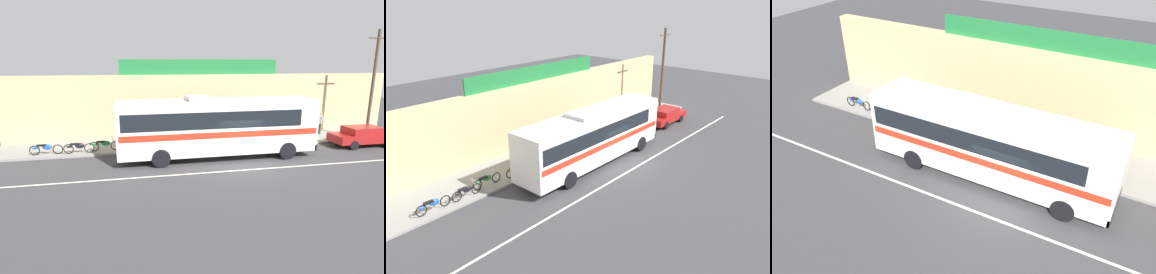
# 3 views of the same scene
# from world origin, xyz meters

# --- Properties ---
(ground_plane) EXTENTS (70.00, 70.00, 0.00)m
(ground_plane) POSITION_xyz_m (0.00, 0.00, 0.00)
(ground_plane) COLOR #3A3A3D
(sidewalk_slab) EXTENTS (30.00, 3.60, 0.14)m
(sidewalk_slab) POSITION_xyz_m (0.00, 5.20, 0.07)
(sidewalk_slab) COLOR gray
(sidewalk_slab) RESTS_ON ground_plane
(storefront_facade) EXTENTS (30.00, 0.70, 4.80)m
(storefront_facade) POSITION_xyz_m (0.00, 7.35, 2.40)
(storefront_facade) COLOR tan
(storefront_facade) RESTS_ON ground_plane
(storefront_billboard) EXTENTS (12.01, 0.12, 1.10)m
(storefront_billboard) POSITION_xyz_m (-0.79, 7.35, 5.35)
(storefront_billboard) COLOR #1E7538
(storefront_billboard) RESTS_ON storefront_facade
(road_center_stripe) EXTENTS (30.00, 0.14, 0.01)m
(road_center_stripe) POSITION_xyz_m (0.00, -0.80, 0.00)
(road_center_stripe) COLOR silver
(road_center_stripe) RESTS_ON ground_plane
(intercity_bus) EXTENTS (11.92, 2.66, 3.78)m
(intercity_bus) POSITION_xyz_m (-1.14, 1.77, 2.07)
(intercity_bus) COLOR white
(intercity_bus) RESTS_ON ground_plane
(motorcycle_blue) EXTENTS (1.95, 0.56, 0.94)m
(motorcycle_blue) POSITION_xyz_m (-7.91, 4.18, 0.57)
(motorcycle_blue) COLOR black
(motorcycle_blue) RESTS_ON sidewalk_slab
(motorcycle_red) EXTENTS (1.96, 0.56, 0.94)m
(motorcycle_red) POSITION_xyz_m (-11.39, 3.97, 0.57)
(motorcycle_red) COLOR black
(motorcycle_red) RESTS_ON sidewalk_slab
(motorcycle_purple) EXTENTS (1.92, 0.56, 0.94)m
(motorcycle_purple) POSITION_xyz_m (-5.70, 3.97, 0.57)
(motorcycle_purple) COLOR black
(motorcycle_purple) RESTS_ON sidewalk_slab
(motorcycle_orange) EXTENTS (1.86, 0.56, 0.94)m
(motorcycle_orange) POSITION_xyz_m (-9.46, 3.89, 0.57)
(motorcycle_orange) COLOR black
(motorcycle_orange) RESTS_ON sidewalk_slab
(pedestrian_far_right) EXTENTS (0.30, 0.48, 1.68)m
(pedestrian_far_right) POSITION_xyz_m (-0.21, 5.57, 1.12)
(pedestrian_far_right) COLOR navy
(pedestrian_far_right) RESTS_ON sidewalk_slab
(pedestrian_far_left) EXTENTS (0.30, 0.48, 1.68)m
(pedestrian_far_left) POSITION_xyz_m (4.09, 5.24, 1.12)
(pedestrian_far_left) COLOR black
(pedestrian_far_left) RESTS_ON sidewalk_slab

